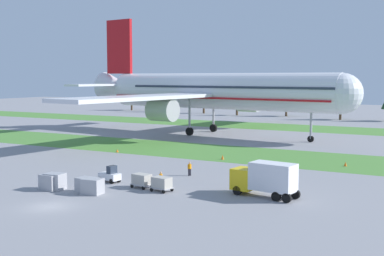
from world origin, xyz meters
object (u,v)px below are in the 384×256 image
(catering_truck, at_px, (265,178))
(uld_container_3, at_px, (93,186))
(cargo_dolly_lead, at_px, (142,180))
(ground_crew_loader, at_px, (161,179))
(uld_container_1, at_px, (50,182))
(uld_container_2, at_px, (87,185))
(cargo_dolly_second, at_px, (162,183))
(ground_crew_marshaller, at_px, (190,168))
(airliner, at_px, (212,91))
(uld_container_0, at_px, (55,181))
(taxiway_marker_2, at_px, (117,151))
(taxiway_marker_0, at_px, (345,164))
(taxiway_marker_1, at_px, (223,157))
(baggage_tug, at_px, (110,175))

(catering_truck, height_order, uld_container_3, catering_truck)
(cargo_dolly_lead, bearing_deg, ground_crew_loader, -41.32)
(uld_container_1, distance_m, uld_container_2, 4.41)
(cargo_dolly_second, distance_m, ground_crew_marshaller, 9.23)
(airliner, distance_m, uld_container_0, 57.63)
(catering_truck, bearing_deg, ground_crew_loader, 103.46)
(cargo_dolly_lead, relative_size, uld_container_0, 1.20)
(cargo_dolly_lead, distance_m, catering_truck, 13.66)
(uld_container_1, bearing_deg, uld_container_2, 11.65)
(ground_crew_marshaller, bearing_deg, uld_container_2, -174.98)
(cargo_dolly_lead, xyz_separation_m, taxiway_marker_2, (-18.83, 20.49, -0.69))
(cargo_dolly_lead, distance_m, uld_container_0, 9.39)
(taxiway_marker_0, bearing_deg, airliner, 142.01)
(uld_container_1, bearing_deg, airliner, 98.73)
(uld_container_1, relative_size, taxiway_marker_2, 4.43)
(taxiway_marker_2, bearing_deg, taxiway_marker_1, 4.63)
(airliner, distance_m, cargo_dolly_second, 55.84)
(baggage_tug, bearing_deg, airliner, 22.09)
(cargo_dolly_second, height_order, taxiway_marker_2, cargo_dolly_second)
(airliner, xyz_separation_m, uld_container_0, (9.08, -56.29, -8.37))
(baggage_tug, xyz_separation_m, uld_container_3, (2.13, -5.68, -0.00))
(uld_container_2, bearing_deg, taxiway_marker_0, 55.17)
(ground_crew_loader, height_order, uld_container_1, ground_crew_loader)
(uld_container_0, bearing_deg, cargo_dolly_lead, 33.49)
(taxiway_marker_2, bearing_deg, cargo_dolly_lead, -47.42)
(catering_truck, bearing_deg, taxiway_marker_0, -0.54)
(airliner, xyz_separation_m, baggage_tug, (11.94, -50.34, -8.45))
(uld_container_0, bearing_deg, catering_truck, 19.98)
(uld_container_3, bearing_deg, taxiway_marker_1, 85.24)
(cargo_dolly_lead, bearing_deg, uld_container_2, 148.61)
(taxiway_marker_0, bearing_deg, uld_container_1, -129.27)
(cargo_dolly_lead, distance_m, uld_container_2, 6.03)
(uld_container_0, relative_size, uld_container_2, 1.00)
(baggage_tug, height_order, cargo_dolly_lead, baggage_tug)
(ground_crew_loader, distance_m, uld_container_0, 11.50)
(ground_crew_marshaller, relative_size, taxiway_marker_0, 2.93)
(cargo_dolly_lead, bearing_deg, taxiway_marker_0, -25.02)
(uld_container_3, bearing_deg, uld_container_0, -176.91)
(ground_crew_loader, distance_m, taxiway_marker_1, 20.74)
(airliner, relative_size, catering_truck, 10.97)
(cargo_dolly_lead, distance_m, taxiway_marker_2, 27.84)
(airliner, distance_m, baggage_tug, 52.42)
(ground_crew_loader, relative_size, uld_container_2, 0.87)
(uld_container_0, bearing_deg, taxiway_marker_0, 50.86)
(baggage_tug, relative_size, ground_crew_loader, 1.59)
(taxiway_marker_2, bearing_deg, taxiway_marker_0, 7.08)
(baggage_tug, xyz_separation_m, cargo_dolly_second, (7.83, -1.21, 0.10))
(catering_truck, bearing_deg, baggage_tug, 103.27)
(airliner, relative_size, taxiway_marker_1, 116.02)
(uld_container_1, bearing_deg, cargo_dolly_second, 24.56)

